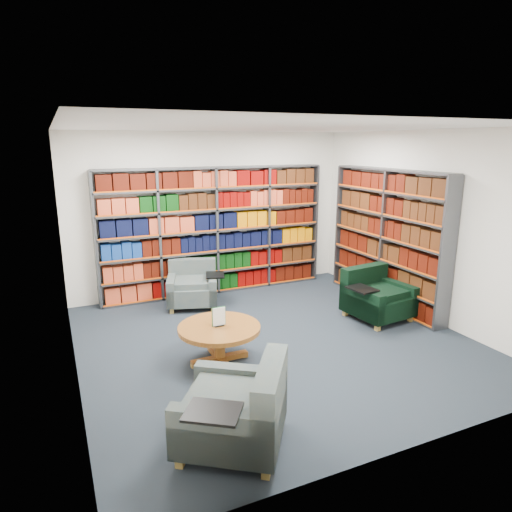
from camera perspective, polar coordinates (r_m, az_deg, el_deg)
name	(u,v)px	position (r m, az deg, el deg)	size (l,w,h in m)	color
room_shell	(275,240)	(5.87, 2.42, 2.02)	(5.02, 5.02, 2.82)	black
bookshelf_back	(215,231)	(8.04, -5.13, 3.09)	(4.00, 0.28, 2.20)	#47494F
bookshelf_right	(387,239)	(7.70, 16.08, 2.10)	(0.28, 2.50, 2.20)	#47494F
chair_teal_left	(193,287)	(7.63, -7.93, -3.89)	(1.04, 0.99, 0.71)	#07213E
chair_green_right	(374,298)	(7.24, 14.57, -5.09)	(1.03, 0.92, 0.76)	black
chair_teal_front	(241,413)	(4.22, -1.85, -19.03)	(1.22, 1.22, 0.80)	#07213E
coffee_table	(219,333)	(5.61, -4.61, -9.62)	(1.00, 1.00, 0.70)	#976127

